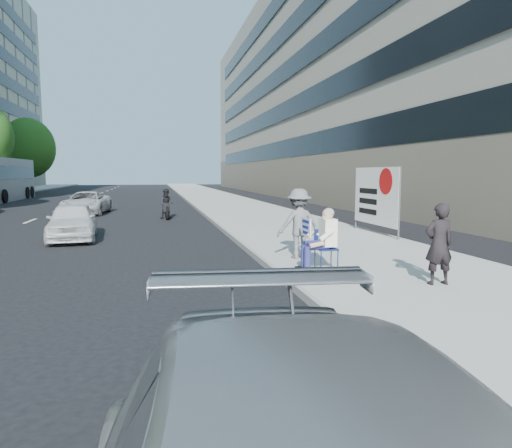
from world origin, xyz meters
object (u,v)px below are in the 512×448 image
object	(u,v)px
protest_banner	(376,196)
motorcycle	(167,205)
white_sedan_far	(87,203)
seated_protester	(321,236)
jogger	(299,224)
white_sedan_near	(72,221)
pedestrian_woman	(439,244)

from	to	relation	value
protest_banner	motorcycle	world-z (taller)	protest_banner
protest_banner	white_sedan_far	world-z (taller)	protest_banner
motorcycle	seated_protester	bearing A→B (deg)	-73.16
jogger	white_sedan_near	size ratio (longest dim) A/B	0.46
seated_protester	white_sedan_near	distance (m)	9.15
jogger	pedestrian_woman	world-z (taller)	jogger
pedestrian_woman	motorcycle	bearing A→B (deg)	-71.39
jogger	motorcycle	distance (m)	12.08
jogger	motorcycle	xyz separation A→B (m)	(-2.72, 11.76, -0.34)
white_sedan_near	jogger	bearing A→B (deg)	-48.07
seated_protester	motorcycle	size ratio (longest dim) A/B	0.64
jogger	protest_banner	world-z (taller)	protest_banner
protest_banner	motorcycle	size ratio (longest dim) A/B	1.49
jogger	white_sedan_near	bearing A→B (deg)	-48.46
pedestrian_woman	motorcycle	size ratio (longest dim) A/B	0.72
white_sedan_far	motorcycle	distance (m)	5.31
pedestrian_woman	protest_banner	world-z (taller)	protest_banner
jogger	white_sedan_far	xyz separation A→B (m)	(-6.79, 15.18, -0.38)
seated_protester	white_sedan_far	distance (m)	18.01
seated_protester	protest_banner	size ratio (longest dim) A/B	0.43
seated_protester	pedestrian_woman	distance (m)	2.26
white_sedan_far	motorcycle	world-z (taller)	motorcycle
pedestrian_woman	protest_banner	bearing A→B (deg)	-106.15
pedestrian_woman	white_sedan_near	bearing A→B (deg)	-46.12
jogger	white_sedan_near	world-z (taller)	jogger
white_sedan_far	protest_banner	bearing A→B (deg)	-42.06
pedestrian_woman	white_sedan_far	world-z (taller)	pedestrian_woman
jogger	pedestrian_woman	size ratio (longest dim) A/B	1.11
seated_protester	motorcycle	bearing A→B (deg)	101.55
white_sedan_near	motorcycle	size ratio (longest dim) A/B	1.76
jogger	protest_banner	size ratio (longest dim) A/B	0.54
seated_protester	motorcycle	world-z (taller)	seated_protester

